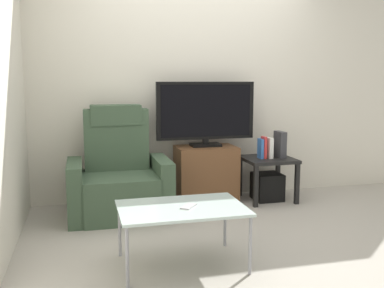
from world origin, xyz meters
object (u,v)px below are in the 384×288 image
(side_table, at_px, (268,164))
(game_console, at_px, (280,144))
(subwoofer_box, at_px, (267,187))
(book_rightmost, at_px, (269,148))
(recliner_armchair, at_px, (119,178))
(coffee_table, at_px, (182,210))
(cell_phone, at_px, (189,206))
(television, at_px, (206,112))
(tv_stand, at_px, (206,174))
(book_middle, at_px, (264,147))
(book_leftmost, at_px, (261,149))

(side_table, height_order, game_console, game_console)
(subwoofer_box, distance_m, book_rightmost, 0.44)
(recliner_armchair, distance_m, side_table, 1.66)
(coffee_table, distance_m, cell_phone, 0.06)
(television, height_order, cell_phone, television)
(coffee_table, bearing_deg, game_console, 45.09)
(tv_stand, distance_m, subwoofer_box, 0.71)
(book_middle, relative_size, book_rightmost, 1.07)
(coffee_table, bearing_deg, book_middle, 48.85)
(book_rightmost, distance_m, game_console, 0.15)
(book_rightmost, bearing_deg, book_middle, 180.00)
(television, xyz_separation_m, book_rightmost, (0.69, -0.15, -0.39))
(television, height_order, recliner_armchair, television)
(tv_stand, xyz_separation_m, book_leftmost, (0.58, -0.13, 0.28))
(recliner_armchair, distance_m, cell_phone, 1.40)
(television, distance_m, book_rightmost, 0.81)
(book_leftmost, distance_m, coffee_table, 1.90)
(television, height_order, book_leftmost, television)
(book_middle, height_order, book_rightmost, book_middle)
(subwoofer_box, xyz_separation_m, book_middle, (-0.06, -0.02, 0.45))
(cell_phone, bearing_deg, book_rightmost, 86.12)
(coffee_table, bearing_deg, book_leftmost, 49.72)
(subwoofer_box, relative_size, book_leftmost, 1.38)
(game_console, height_order, coffee_table, game_console)
(television, distance_m, book_middle, 0.75)
(book_leftmost, distance_m, book_middle, 0.04)
(book_middle, bearing_deg, book_rightmost, 0.00)
(game_console, bearing_deg, book_middle, -171.74)
(television, distance_m, cell_phone, 1.80)
(subwoofer_box, xyz_separation_m, cell_phone, (-1.27, -1.48, 0.29))
(book_leftmost, bearing_deg, subwoofer_box, 11.31)
(tv_stand, distance_m, book_leftmost, 0.66)
(subwoofer_box, bearing_deg, coffee_table, -132.12)
(tv_stand, bearing_deg, television, 90.00)
(book_middle, height_order, game_console, game_console)
(book_rightmost, bearing_deg, cell_phone, -131.23)
(side_table, distance_m, book_middle, 0.21)
(television, xyz_separation_m, subwoofer_box, (0.68, -0.13, -0.83))
(book_leftmost, bearing_deg, game_console, 6.98)
(coffee_table, relative_size, cell_phone, 6.00)
(television, distance_m, subwoofer_box, 1.09)
(side_table, height_order, cell_phone, side_table)
(book_rightmost, distance_m, cell_phone, 1.94)
(subwoofer_box, bearing_deg, television, 168.91)
(recliner_armchair, distance_m, subwoofer_box, 1.67)
(subwoofer_box, bearing_deg, book_leftmost, -168.69)
(book_middle, distance_m, game_console, 0.21)
(book_leftmost, distance_m, cell_phone, 1.88)
(tv_stand, height_order, subwoofer_box, tv_stand)
(television, xyz_separation_m, side_table, (0.68, -0.13, -0.58))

